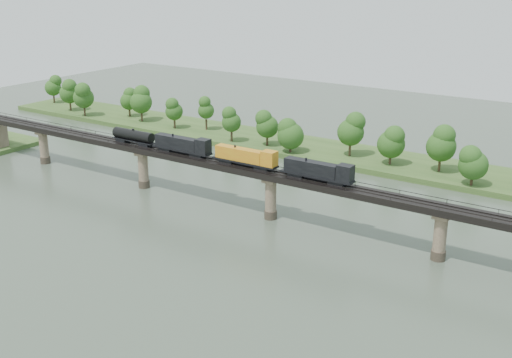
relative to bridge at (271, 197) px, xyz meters
The scene contains 6 objects.
ground 30.49m from the bridge, 90.00° to the right, with size 400.00×400.00×0.00m, color #394637.
far_bank 55.20m from the bridge, 90.00° to the left, with size 300.00×24.00×1.60m, color #345120.
bridge is the anchor object (origin of this frame).
bridge_superstructure 6.33m from the bridge, 90.00° to the left, with size 220.00×4.90×0.75m.
far_treeline 51.30m from the bridge, 99.23° to the left, with size 289.06×17.54×13.60m.
freight_train 15.89m from the bridge, behind, with size 70.17×2.73×4.83m.
Camera 1 is at (74.44, -88.28, 56.54)m, focal length 45.00 mm.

